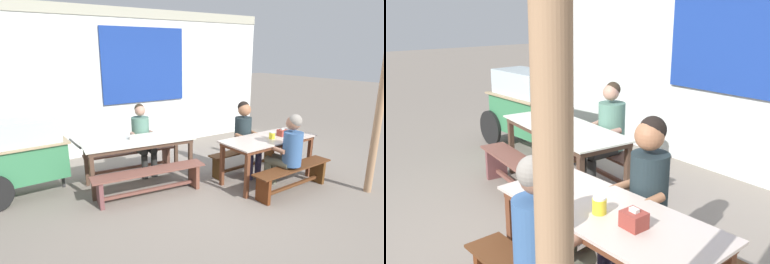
# 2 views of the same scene
# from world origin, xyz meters

# --- Properties ---
(ground_plane) EXTENTS (40.00, 40.00, 0.00)m
(ground_plane) POSITION_xyz_m (0.00, 0.00, 0.00)
(ground_plane) COLOR gray
(backdrop_wall) EXTENTS (6.41, 0.23, 3.04)m
(backdrop_wall) POSITION_xyz_m (0.00, 2.88, 1.59)
(backdrop_wall) COLOR white
(backdrop_wall) RESTS_ON ground_plane
(dining_table_far) EXTENTS (1.82, 0.86, 0.77)m
(dining_table_far) POSITION_xyz_m (-0.91, 0.93, 0.69)
(dining_table_far) COLOR silver
(dining_table_far) RESTS_ON ground_plane
(dining_table_near) EXTENTS (1.71, 0.78, 0.77)m
(dining_table_near) POSITION_xyz_m (1.00, -0.10, 0.69)
(dining_table_near) COLOR beige
(dining_table_near) RESTS_ON ground_plane
(bench_far_back) EXTENTS (1.65, 0.44, 0.42)m
(bench_far_back) POSITION_xyz_m (-0.86, 1.47, 0.29)
(bench_far_back) COLOR brown
(bench_far_back) RESTS_ON ground_plane
(bench_far_front) EXTENTS (1.77, 0.45, 0.42)m
(bench_far_front) POSITION_xyz_m (-0.95, 0.40, 0.29)
(bench_far_front) COLOR brown
(bench_far_front) RESTS_ON ground_plane
(bench_near_back) EXTENTS (1.56, 0.32, 0.42)m
(bench_near_back) POSITION_xyz_m (0.97, 0.43, 0.27)
(bench_near_back) COLOR #56351C
(bench_near_back) RESTS_ON ground_plane
(food_cart) EXTENTS (1.57, 0.80, 1.19)m
(food_cart) POSITION_xyz_m (-2.56, 1.42, 0.69)
(food_cart) COLOR #387F50
(food_cart) RESTS_ON ground_plane
(person_near_front) EXTENTS (0.44, 0.58, 1.26)m
(person_near_front) POSITION_xyz_m (0.95, -0.56, 0.71)
(person_near_front) COLOR #646754
(person_near_front) RESTS_ON ground_plane
(person_right_near_table) EXTENTS (0.42, 0.56, 1.32)m
(person_right_near_table) POSITION_xyz_m (0.89, 0.36, 0.75)
(person_right_near_table) COLOR #322D4D
(person_right_near_table) RESTS_ON ground_plane
(person_center_facing) EXTENTS (0.43, 0.58, 1.27)m
(person_center_facing) POSITION_xyz_m (-0.66, 1.38, 0.70)
(person_center_facing) COLOR #252624
(person_center_facing) RESTS_ON ground_plane
(tissue_box) EXTENTS (0.15, 0.13, 0.13)m
(tissue_box) POSITION_xyz_m (1.28, -0.13, 0.82)
(tissue_box) COLOR brown
(tissue_box) RESTS_ON dining_table_near
(condiment_jar) EXTENTS (0.10, 0.10, 0.12)m
(condiment_jar) POSITION_xyz_m (1.00, -0.17, 0.82)
(condiment_jar) COLOR yellow
(condiment_jar) RESTS_ON dining_table_near
(soup_bowl) EXTENTS (0.13, 0.13, 0.05)m
(soup_bowl) POSITION_xyz_m (-0.97, 1.01, 0.79)
(soup_bowl) COLOR silver
(soup_bowl) RESTS_ON dining_table_far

